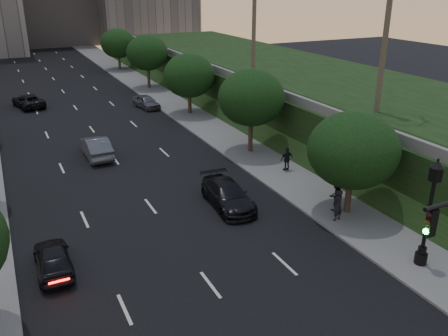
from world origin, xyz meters
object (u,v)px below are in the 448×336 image
sedan_mid_left (96,147)px  sedan_near_right (228,195)px  street_lamp (428,218)px  pedestrian_c (287,159)px  sedan_near_left (53,259)px  pedestrian_a (338,205)px  sedan_far_right (146,102)px  pedestrian_b (335,196)px  sedan_far_left (28,101)px

sedan_mid_left → sedan_near_right: 13.49m
street_lamp → pedestrian_c: street_lamp is taller
sedan_near_left → pedestrian_a: size_ratio=2.15×
pedestrian_c → sedan_mid_left: bearing=-38.8°
street_lamp → sedan_near_left: size_ratio=1.38×
sedan_near_right → sedan_far_right: 25.55m
pedestrian_a → pedestrian_b: bearing=-135.6°
pedestrian_a → sedan_near_left: bearing=-20.7°
sedan_far_right → pedestrian_a: pedestrian_a is taller
sedan_near_right → pedestrian_c: (6.30, 3.12, 0.27)m
sedan_near_right → pedestrian_c: bearing=29.9°
sedan_near_left → sedan_near_right: sedan_near_right is taller
street_lamp → sedan_near_right: (-5.56, 9.99, -1.88)m
sedan_far_left → sedan_near_right: sedan_near_right is taller
sedan_near_left → pedestrian_a: bearing=173.4°
sedan_near_left → pedestrian_c: size_ratio=2.32×
street_lamp → sedan_far_right: (-2.89, 35.40, -1.93)m
street_lamp → sedan_mid_left: (-11.01, 22.33, -1.81)m
sedan_mid_left → street_lamp: bearing=115.6°
sedan_far_left → sedan_near_left: bearing=74.3°
pedestrian_c → street_lamp: bearing=86.1°
pedestrian_c → sedan_far_right: bearing=-81.5°
pedestrian_a → pedestrian_b: (0.72, 1.14, -0.02)m
street_lamp → sedan_far_left: street_lamp is taller
sedan_mid_left → sedan_near_left: bearing=70.5°
sedan_far_left → sedan_far_right: bearing=139.8°
sedan_near_left → sedan_far_right: size_ratio=0.98×
sedan_far_right → sedan_mid_left: bearing=-132.2°
sedan_far_right → pedestrian_c: bearing=-91.2°
sedan_near_left → pedestrian_b: bearing=177.8°
sedan_near_right → pedestrian_b: bearing=-29.2°
pedestrian_a → pedestrian_c: 7.92m
sedan_far_right → pedestrian_a: bearing=-96.5°
sedan_far_right → pedestrian_c: 22.58m
sedan_mid_left → pedestrian_a: bearing=120.2°
street_lamp → sedan_near_right: 11.59m
street_lamp → sedan_near_right: street_lamp is taller
sedan_near_right → pedestrian_b: 6.45m
pedestrian_a → sedan_far_left: bearing=-82.9°
sedan_mid_left → sedan_far_right: size_ratio=1.21×
sedan_near_left → pedestrian_b: pedestrian_b is taller
pedestrian_a → pedestrian_c: (1.60, 7.76, -0.07)m
sedan_near_left → sedan_far_right: 31.09m
sedan_near_left → sedan_mid_left: (5.15, 15.04, 0.13)m
street_lamp → sedan_near_left: street_lamp is taller
sedan_mid_left → sedan_far_right: sedan_mid_left is taller
sedan_mid_left → sedan_far_right: (8.12, 13.07, -0.12)m
sedan_mid_left → sedan_far_left: sedan_mid_left is taller
pedestrian_a → pedestrian_b: pedestrian_a is taller
sedan_near_left → sedan_far_right: sedan_far_right is taller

